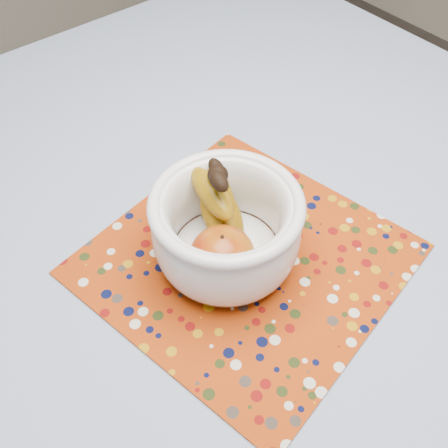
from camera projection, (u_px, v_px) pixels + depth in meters
name	position (u px, v px, depth m)	size (l,w,h in m)	color
table	(230.00, 242.00, 0.90)	(1.20, 1.20, 0.75)	brown
tablecloth	(231.00, 210.00, 0.84)	(1.32, 1.32, 0.01)	#6679AA
placemat	(246.00, 259.00, 0.77)	(0.40, 0.40, 0.00)	#9A3108
fruit_bowl	(225.00, 225.00, 0.72)	(0.21, 0.21, 0.16)	white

